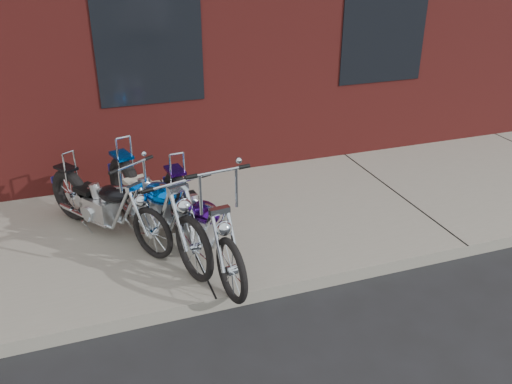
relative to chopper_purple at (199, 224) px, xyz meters
name	(u,v)px	position (x,y,z in m)	size (l,w,h in m)	color
ground	(217,311)	(-0.05, -0.81, -0.56)	(120.00, 120.00, 0.00)	black
sidewalk	(183,233)	(-0.05, 0.69, -0.49)	(22.00, 3.00, 0.15)	#9F9787
chopper_purple	(199,224)	(0.00, 0.00, 0.00)	(0.56, 2.28, 1.28)	black
chopper_blue	(153,207)	(-0.41, 0.50, 0.03)	(0.87, 2.40, 1.07)	black
chopper_third	(106,207)	(-0.91, 0.82, -0.03)	(1.22, 1.81, 1.06)	black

